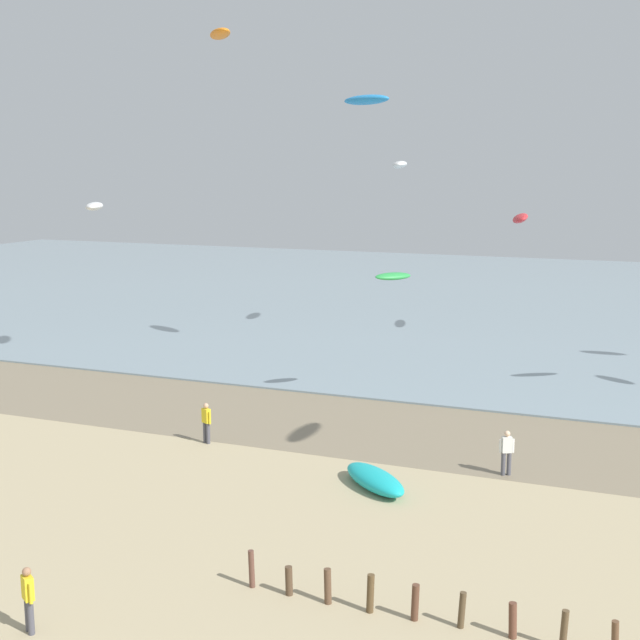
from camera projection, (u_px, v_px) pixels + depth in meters
name	position (u px, v px, depth m)	size (l,w,h in m)	color
wet_sand_strip	(393.00, 430.00, 37.35)	(120.00, 8.63, 0.01)	#84755B
sea	(527.00, 300.00, 73.31)	(160.00, 70.00, 0.10)	#7F939E
groyne_mid	(472.00, 613.00, 21.13)	(13.13, 0.35, 1.09)	brown
person_by_waterline	(28.00, 598.00, 20.97)	(0.49, 0.38, 1.71)	#4C4C56
person_left_flank	(507.00, 451.00, 31.76)	(0.52, 0.36, 1.71)	#4C4C56
person_right_flank	(206.00, 422.00, 35.46)	(0.52, 0.35, 1.71)	#4C4C56
grounded_kite	(375.00, 479.00, 30.53)	(3.39, 1.22, 0.68)	#19B2B7
kite_aloft_0	(220.00, 34.00, 41.81)	(2.73, 0.87, 0.44)	orange
kite_aloft_2	(400.00, 165.00, 56.01)	(2.92, 0.93, 0.47)	white
kite_aloft_5	(393.00, 276.00, 40.55)	(1.90, 0.61, 0.30)	green
kite_aloft_7	(366.00, 100.00, 47.82)	(3.36, 1.07, 0.54)	#2384D1
kite_aloft_8	(520.00, 218.00, 55.65)	(3.12, 1.00, 0.50)	red
kite_aloft_9	(94.00, 206.00, 39.60)	(2.35, 0.75, 0.38)	white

